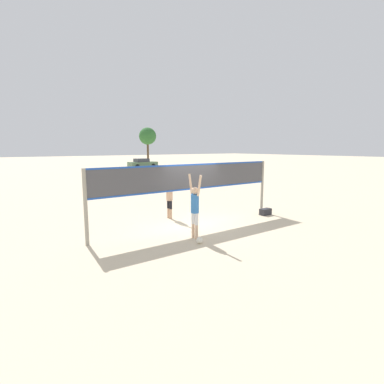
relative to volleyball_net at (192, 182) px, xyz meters
name	(u,v)px	position (x,y,z in m)	size (l,w,h in m)	color
ground_plane	(192,225)	(0.00, 0.00, -1.76)	(200.00, 200.00, 0.00)	beige
volleyball_net	(192,182)	(0.00, 0.00, 0.00)	(8.44, 0.12, 2.47)	gray
player_spiker	(195,205)	(-0.94, -1.45, -0.59)	(0.28, 0.71, 2.21)	beige
player_blocker	(169,195)	(-0.08, 1.55, -0.73)	(0.28, 0.68, 1.97)	tan
volleyball	(200,240)	(-1.16, -1.99, -1.65)	(0.22, 0.22, 0.22)	silver
gear_bag	(265,212)	(3.87, -0.49, -1.62)	(0.56, 0.30, 0.29)	#2D2D33
parked_car_near	(143,164)	(13.90, 31.56, -1.12)	(4.27, 2.04, 1.41)	#4C6B4C
tree_left_cluster	(148,136)	(18.24, 37.94, 3.21)	(2.98, 2.98, 6.52)	#4C3823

